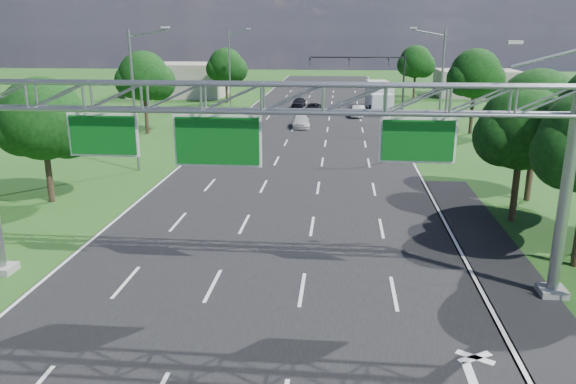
# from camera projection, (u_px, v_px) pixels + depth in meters

# --- Properties ---
(ground) EXTENTS (220.00, 220.00, 0.00)m
(ground) POSITION_uv_depth(u_px,v_px,m) (295.00, 174.00, 40.08)
(ground) COLOR #1D4D17
(ground) RESTS_ON ground
(road) EXTENTS (18.00, 180.00, 0.02)m
(road) POSITION_uv_depth(u_px,v_px,m) (295.00, 174.00, 40.08)
(road) COLOR black
(road) RESTS_ON ground
(road_flare) EXTENTS (3.00, 30.00, 0.02)m
(road_flare) POSITION_uv_depth(u_px,v_px,m) (503.00, 272.00, 23.85)
(road_flare) COLOR black
(road_flare) RESTS_ON ground
(sign_gantry) EXTENTS (23.50, 1.00, 9.56)m
(sign_gantry) POSITION_uv_depth(u_px,v_px,m) (265.00, 114.00, 20.92)
(sign_gantry) COLOR gray
(sign_gantry) RESTS_ON ground
(traffic_signal) EXTENTS (12.21, 0.24, 7.00)m
(traffic_signal) POSITION_uv_depth(u_px,v_px,m) (376.00, 69.00, 71.45)
(traffic_signal) COLOR black
(traffic_signal) RESTS_ON ground
(streetlight_l_near) EXTENTS (2.97, 0.22, 10.16)m
(streetlight_l_near) POSITION_uv_depth(u_px,v_px,m) (136.00, 94.00, 39.56)
(streetlight_l_near) COLOR gray
(streetlight_l_near) RESTS_ON ground
(streetlight_l_far) EXTENTS (2.97, 0.22, 10.16)m
(streetlight_l_far) POSITION_uv_depth(u_px,v_px,m) (231.00, 65.00, 73.04)
(streetlight_l_far) COLOR gray
(streetlight_l_far) RESTS_ON ground
(streetlight_r_mid) EXTENTS (2.97, 0.22, 10.16)m
(streetlight_r_mid) POSITION_uv_depth(u_px,v_px,m) (439.00, 84.00, 47.08)
(streetlight_r_mid) COLOR gray
(streetlight_r_mid) RESTS_ON ground
(tree_verge_la) EXTENTS (5.76, 4.80, 7.40)m
(tree_verge_la) POSITION_uv_depth(u_px,v_px,m) (44.00, 123.00, 32.41)
(tree_verge_la) COLOR #2D2116
(tree_verge_la) RESTS_ON ground
(tree_verge_lb) EXTENTS (5.76, 4.80, 8.06)m
(tree_verge_lb) POSITION_uv_depth(u_px,v_px,m) (145.00, 78.00, 54.41)
(tree_verge_lb) COLOR #2D2116
(tree_verge_lb) RESTS_ON ground
(tree_verge_lc) EXTENTS (5.76, 4.80, 7.62)m
(tree_verge_lc) POSITION_uv_depth(u_px,v_px,m) (227.00, 67.00, 78.17)
(tree_verge_lc) COLOR #2D2116
(tree_verge_lc) RESTS_ON ground
(tree_verge_rd) EXTENTS (5.76, 4.80, 8.28)m
(tree_verge_rd) POSITION_uv_depth(u_px,v_px,m) (476.00, 76.00, 54.31)
(tree_verge_rd) COLOR #2D2116
(tree_verge_rd) RESTS_ON ground
(tree_verge_re) EXTENTS (5.76, 4.80, 7.84)m
(tree_verge_re) POSITION_uv_depth(u_px,v_px,m) (416.00, 63.00, 83.31)
(tree_verge_re) COLOR #2D2116
(tree_verge_re) RESTS_ON ground
(building_left) EXTENTS (14.00, 10.00, 5.00)m
(building_left) POSITION_uv_depth(u_px,v_px,m) (180.00, 80.00, 87.30)
(building_left) COLOR gray
(building_left) RESTS_ON ground
(building_right) EXTENTS (12.00, 9.00, 4.00)m
(building_right) POSITION_uv_depth(u_px,v_px,m) (476.00, 83.00, 87.09)
(building_right) COLOR gray
(building_right) RESTS_ON ground
(car_queue_a) EXTENTS (2.19, 4.58, 1.29)m
(car_queue_a) POSITION_uv_depth(u_px,v_px,m) (301.00, 121.00, 59.38)
(car_queue_a) COLOR silver
(car_queue_a) RESTS_ON ground
(car_queue_b) EXTENTS (1.99, 4.00, 1.09)m
(car_queue_b) POSITION_uv_depth(u_px,v_px,m) (313.00, 108.00, 70.47)
(car_queue_b) COLOR black
(car_queue_b) RESTS_ON ground
(car_queue_c) EXTENTS (1.83, 3.94, 1.30)m
(car_queue_c) POSITION_uv_depth(u_px,v_px,m) (299.00, 102.00, 74.77)
(car_queue_c) COLOR black
(car_queue_c) RESTS_ON ground
(car_queue_d) EXTENTS (1.84, 4.06, 1.29)m
(car_queue_d) POSITION_uv_depth(u_px,v_px,m) (358.00, 111.00, 66.61)
(car_queue_d) COLOR silver
(car_queue_d) RESTS_ON ground
(box_truck) EXTENTS (3.37, 9.53, 3.52)m
(box_truck) POSITION_uv_depth(u_px,v_px,m) (379.00, 97.00, 71.88)
(box_truck) COLOR silver
(box_truck) RESTS_ON ground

